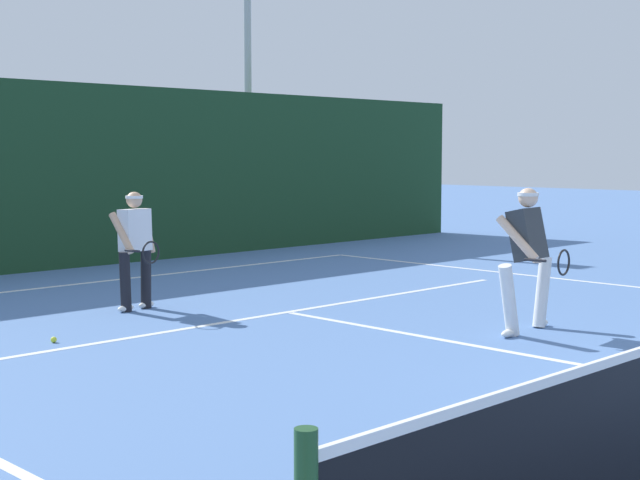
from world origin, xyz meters
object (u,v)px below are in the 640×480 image
Objects in this scene: player_far at (135,246)px; light_pole at (248,64)px; player_near at (528,253)px; tennis_ball at (54,340)px.

light_pole is (7.49, 6.52, 3.27)m from player_far.
player_near is 0.25× the size of light_pole.
tennis_ball is at bearing 23.50° from player_far.
tennis_ball is 0.01× the size of light_pole.
player_near is 1.07× the size of player_far.
player_near is 25.47× the size of tennis_ball.
tennis_ball is 12.77m from light_pole.
light_pole reaches higher than tennis_ball.
player_far is 23.75× the size of tennis_ball.
light_pole is at bearing 39.48° from tennis_ball.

